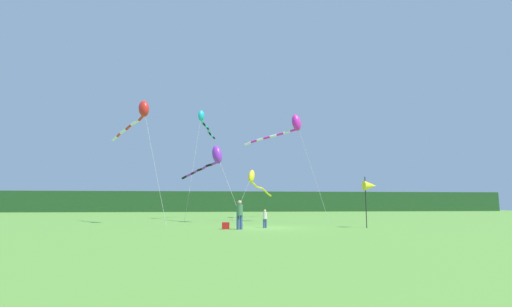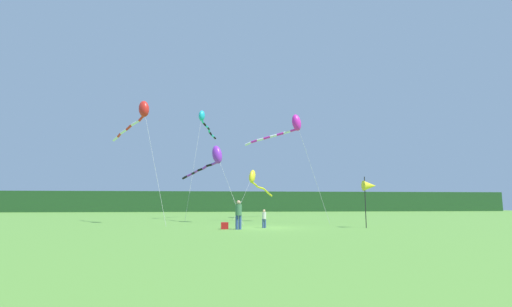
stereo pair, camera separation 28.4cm
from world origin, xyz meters
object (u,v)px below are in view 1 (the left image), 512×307
Objects in this scene: banner_flag_pole at (370,186)px; kite_cyan at (203,120)px; person_adult at (240,213)px; person_child at (265,218)px; cooler_box at (226,226)px; kite_red at (141,113)px; kite_purple at (214,157)px; kite_yellow at (254,179)px; kite_magenta at (292,125)px.

banner_flag_pole is 19.54m from kite_cyan.
person_child is at bearing 33.96° from person_adult.
cooler_box is (-2.67, -0.83, -0.47)m from person_child.
banner_flag_pole is at bearing -49.17° from kite_cyan.
person_adult is 17.12m from kite_cyan.
kite_red reaches higher than person_adult.
kite_cyan is (-2.81, 14.16, 9.20)m from person_adult.
person_child is 0.36× the size of banner_flag_pole.
kite_red is (-16.70, 6.23, 6.21)m from banner_flag_pole.
person_child is 7.54m from banner_flag_pole.
kite_purple is (-1.63, 8.22, 4.58)m from person_adult.
person_child is at bearing -70.36° from kite_cyan.
person_child is at bearing 17.17° from cooler_box.
kite_purple reaches higher than person_child.
kite_yellow is 1.43× the size of kite_purple.
kite_cyan is (-11.81, 13.67, 7.43)m from banner_flag_pole.
cooler_box is 12.82m from kite_red.
kite_cyan is at bearing 101.23° from person_adult.
kite_red is (-10.59, -10.98, 4.70)m from kite_yellow.
kite_red reaches higher than kite_purple.
kite_yellow is (5.69, 3.55, -5.91)m from kite_cyan.
kite_red is at bearing 149.92° from person_child.
person_adult reaches higher than person_child.
kite_yellow is (-2.33, 9.74, -4.22)m from kite_magenta.
kite_magenta is (8.02, -6.19, -1.70)m from kite_cyan.
kite_magenta is (5.21, 7.97, 7.51)m from person_adult.
kite_purple is at bearing 116.15° from person_child.
kite_red is (-7.70, 6.72, 7.99)m from person_adult.
kite_red is (-9.51, 5.51, 8.33)m from person_child.
cooler_box is 18.19m from kite_yellow.
person_child is 13.79m from kite_red.
kite_purple is (1.18, -5.94, -4.63)m from kite_cyan.
kite_purple reaches higher than cooler_box.
kite_cyan is (-1.95, 13.77, 10.02)m from cooler_box.
kite_purple is at bearing 13.87° from kite_red.
person_adult is at bearing -78.76° from kite_purple.
kite_yellow is (1.07, 16.49, 3.63)m from person_child.
kite_purple reaches higher than banner_flag_pole.
person_child reaches higher than cooler_box.
person_child is 0.12× the size of kite_red.
cooler_box is at bearing -84.40° from kite_purple.
kite_red reaches higher than banner_flag_pole.
person_adult is 1.25m from cooler_box.
person_child is 2.61× the size of cooler_box.
kite_magenta is (6.07, 7.58, 8.32)m from cooler_box.
person_child is 10.90m from kite_magenta.
banner_flag_pole is 13.44m from kite_purple.
person_child is 9.23m from kite_purple.
banner_flag_pole is 0.34× the size of kite_yellow.
person_adult is 3.92× the size of cooler_box.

